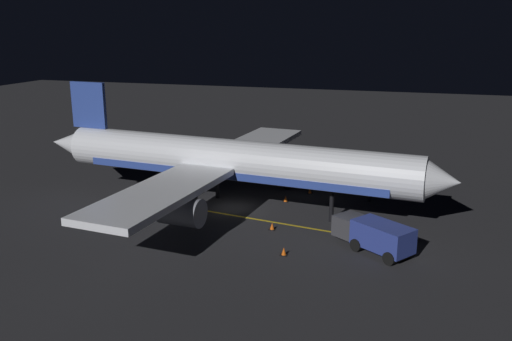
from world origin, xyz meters
The scene contains 10 objects.
ground_plane centered at (0.00, 0.00, -0.10)m, with size 180.00×180.00×0.20m, color #252528.
apron_guide_stripe centered at (2.29, 4.00, 0.00)m, with size 0.24×22.19×0.01m, color gold.
airliner centered at (-0.06, -0.59, 4.05)m, with size 32.50×37.25×10.19m.
baggage_truck centered at (5.75, 12.32, 1.15)m, with size 5.05×5.99×2.17m.
catering_truck centered at (-8.04, 5.07, 1.35)m, with size 3.10×6.60×2.64m.
ground_crew_worker centered at (-5.25, 10.92, 0.89)m, with size 0.40×0.40×1.74m.
traffic_cone_near_left centered at (-3.01, 3.83, 0.25)m, with size 0.50×0.50×0.55m.
traffic_cone_near_right centered at (-6.02, 5.41, 0.25)m, with size 0.50×0.50×0.55m.
traffic_cone_under_wing centered at (8.24, 6.50, 0.25)m, with size 0.50×0.50×0.55m.
traffic_cone_far centered at (3.88, 4.48, 0.25)m, with size 0.50×0.50×0.55m.
Camera 1 is at (41.36, 14.65, 15.15)m, focal length 37.91 mm.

